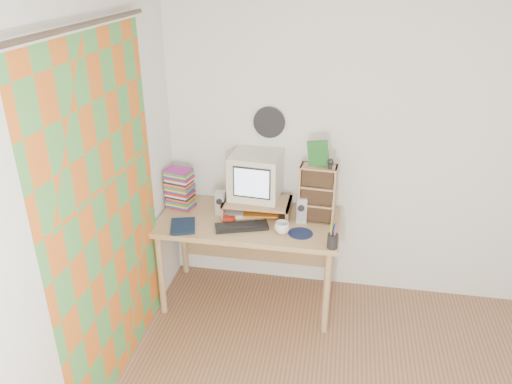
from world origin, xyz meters
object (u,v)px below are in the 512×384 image
at_px(keyboard, 242,227).
at_px(dvd_stack, 180,191).
at_px(crt_monitor, 255,177).
at_px(mug, 282,228).
at_px(diary, 171,225).
at_px(desk, 250,231).
at_px(cd_rack, 317,194).

relative_size(keyboard, dvd_stack, 1.40).
bearing_deg(crt_monitor, keyboard, -94.73).
bearing_deg(mug, diary, -174.76).
bearing_deg(diary, desk, 11.89).
height_order(crt_monitor, diary, crt_monitor).
xyz_separation_m(keyboard, diary, (-0.52, -0.09, 0.01)).
relative_size(desk, keyboard, 3.53).
xyz_separation_m(cd_rack, mug, (-0.23, -0.25, -0.18)).
bearing_deg(cd_rack, diary, -159.05).
height_order(crt_monitor, mug, crt_monitor).
relative_size(crt_monitor, mug, 3.39).
relative_size(keyboard, diary, 1.78).
bearing_deg(dvd_stack, diary, -72.07).
bearing_deg(crt_monitor, dvd_stack, -172.18).
bearing_deg(dvd_stack, crt_monitor, 15.77).
distance_m(cd_rack, mug, 0.38).
height_order(keyboard, mug, mug).
xyz_separation_m(crt_monitor, keyboard, (-0.05, -0.29, -0.28)).
bearing_deg(mug, desk, 141.87).
relative_size(desk, cd_rack, 3.11).
bearing_deg(crt_monitor, cd_rack, -2.38).
distance_m(crt_monitor, dvd_stack, 0.63).
relative_size(cd_rack, mug, 4.08).
bearing_deg(cd_rack, crt_monitor, 176.94).
bearing_deg(cd_rack, keyboard, -152.67).
xyz_separation_m(crt_monitor, diary, (-0.57, -0.38, -0.28)).
xyz_separation_m(desk, cd_rack, (0.51, 0.03, 0.36)).
xyz_separation_m(keyboard, dvd_stack, (-0.56, 0.26, 0.13)).
bearing_deg(keyboard, crt_monitor, 61.98).
distance_m(cd_rack, diary, 1.13).
xyz_separation_m(desk, keyboard, (-0.02, -0.21, 0.15)).
relative_size(keyboard, cd_rack, 0.88).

